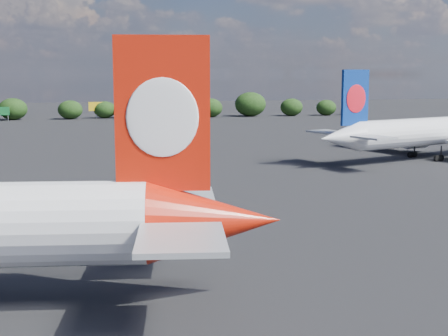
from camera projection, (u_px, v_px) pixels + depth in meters
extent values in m
plane|color=black|center=(37.00, 179.00, 88.12)|extent=(500.00, 500.00, 0.00)
cone|color=red|center=(214.00, 221.00, 39.72)|extent=(9.27, 6.62, 5.34)
cube|color=red|center=(163.00, 114.00, 38.48)|extent=(5.88, 1.46, 9.60)
ellipsoid|color=white|center=(162.00, 118.00, 38.19)|extent=(4.46, 0.92, 4.91)
ellipsoid|color=white|center=(163.00, 117.00, 38.82)|extent=(4.46, 0.92, 4.91)
cube|color=#A8ACB1|center=(181.00, 239.00, 33.72)|extent=(5.75, 7.08, 0.32)
cube|color=#A8ACB1|center=(181.00, 197.00, 45.30)|extent=(5.75, 7.08, 0.32)
cylinder|color=white|center=(436.00, 131.00, 108.67)|extent=(36.31, 16.08, 4.82)
cone|color=white|center=(340.00, 138.00, 97.22)|extent=(8.84, 7.00, 4.82)
cube|color=navy|center=(355.00, 98.00, 97.80)|extent=(5.19, 2.12, 8.68)
ellipsoid|color=red|center=(356.00, 99.00, 97.58)|extent=(3.91, 1.45, 4.44)
ellipsoid|color=red|center=(354.00, 99.00, 98.07)|extent=(3.91, 1.45, 4.44)
cube|color=#A8ACB1|center=(374.00, 137.00, 93.68)|extent=(5.94, 6.86, 0.29)
cube|color=#A8ACB1|center=(327.00, 132.00, 102.63)|extent=(5.94, 6.86, 0.29)
cube|color=#A8ACB1|center=(390.00, 133.00, 120.47)|extent=(12.01, 20.28, 0.53)
cylinder|color=#A8ACB1|center=(416.00, 142.00, 117.59)|extent=(5.40, 3.99, 2.60)
cube|color=#A8ACB1|center=(416.00, 138.00, 117.49)|extent=(2.11, 0.94, 1.16)
cylinder|color=black|center=(441.00, 153.00, 105.74)|extent=(0.34, 0.34, 2.41)
cylinder|color=black|center=(441.00, 158.00, 105.87)|extent=(1.14, 0.75, 1.06)
cylinder|color=black|center=(437.00, 158.00, 105.33)|extent=(1.14, 0.75, 1.06)
cylinder|color=black|center=(415.00, 149.00, 110.62)|extent=(0.34, 0.34, 2.41)
cylinder|color=black|center=(414.00, 154.00, 110.76)|extent=(1.14, 0.75, 1.06)
cylinder|color=black|center=(410.00, 155.00, 110.21)|extent=(1.14, 0.75, 1.06)
cylinder|color=gray|center=(8.00, 118.00, 196.17)|extent=(0.20, 0.20, 2.00)
cube|color=gold|center=(96.00, 106.00, 207.70)|extent=(5.00, 0.30, 3.00)
cylinder|color=gray|center=(97.00, 115.00, 208.11)|extent=(0.30, 0.30, 2.50)
ellipsoid|color=black|center=(13.00, 109.00, 201.21)|extent=(9.15, 7.74, 7.04)
ellipsoid|color=black|center=(70.00, 110.00, 204.67)|extent=(8.04, 6.80, 6.18)
ellipsoid|color=black|center=(105.00, 110.00, 209.43)|extent=(7.38, 6.25, 5.68)
ellipsoid|color=black|center=(135.00, 105.00, 209.43)|extent=(11.03, 9.33, 8.49)
ellipsoid|color=black|center=(181.00, 105.00, 215.22)|extent=(10.43, 8.83, 8.03)
ellipsoid|color=black|center=(211.00, 108.00, 214.62)|extent=(8.35, 7.07, 6.42)
ellipsoid|color=black|center=(250.00, 104.00, 218.31)|extent=(11.03, 9.33, 8.48)
ellipsoid|color=black|center=(292.00, 107.00, 220.68)|extent=(8.03, 6.80, 6.18)
ellipsoid|color=black|center=(326.00, 108.00, 223.28)|extent=(7.27, 6.15, 5.59)
ellipsoid|color=black|center=(352.00, 107.00, 226.17)|extent=(7.21, 6.10, 5.54)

